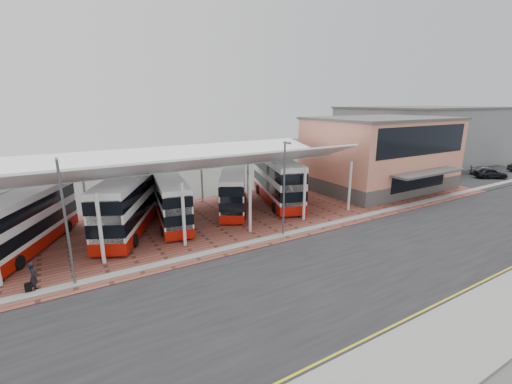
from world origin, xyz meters
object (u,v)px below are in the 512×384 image
bus_3 (170,201)px  carpark_car_b (487,171)px  bus_5 (277,180)px  carpark_car_a (491,173)px  terminal (380,153)px  bus_2 (129,204)px  pedestrian (34,276)px  bus_4 (233,191)px  bus_1 (26,222)px

bus_3 → carpark_car_b: size_ratio=2.33×
bus_5 → carpark_car_a: bearing=8.4°
terminal → bus_5: size_ratio=1.49×
bus_2 → pedestrian: bus_2 is taller
bus_2 → bus_4: 10.62m
bus_3 → bus_5: bearing=12.6°
bus_2 → pedestrian: size_ratio=6.41×
bus_1 → carpark_car_b: bus_1 is taller
bus_1 → bus_4: bus_1 is taller
bus_1 → bus_5: 23.88m
bus_3 → carpark_car_a: bearing=2.9°
bus_4 → carpark_car_b: bearing=22.8°
bus_3 → pedestrian: 13.36m
terminal → bus_4: bearing=177.6°
carpark_car_b → bus_2: bearing=147.8°
bus_3 → carpark_car_b: bearing=4.6°
bus_5 → bus_2: bearing=-158.6°
bus_4 → pedestrian: size_ratio=5.37×
carpark_car_a → pedestrian: bearing=126.4°
bus_1 → bus_2: (7.58, 0.17, 0.22)m
bus_2 → bus_3: bearing=29.2°
bus_3 → bus_4: 6.89m
carpark_car_b → bus_4: bearing=145.8°
terminal → carpark_car_a: 19.73m
bus_3 → bus_5: 12.58m
bus_2 → bus_5: bearing=29.7°
bus_2 → bus_4: (10.60, 0.57, -0.37)m
bus_5 → carpark_car_a: 34.95m
pedestrian → carpark_car_a: pedestrian is taller
terminal → bus_4: 21.54m
carpark_car_b → bus_1: bearing=148.5°
bus_2 → bus_3: bus_2 is taller
carpark_car_b → bus_5: bearing=144.5°
terminal → bus_5: 15.87m
pedestrian → bus_2: bearing=-41.9°
bus_1 → pedestrian: (0.45, -7.38, -1.30)m
bus_4 → carpark_car_a: bus_4 is taller
pedestrian → carpark_car_b: (59.38, 3.36, -0.24)m
bus_1 → bus_3: 11.31m
carpark_car_a → carpark_car_b: carpark_car_a is taller
pedestrian → carpark_car_a: size_ratio=0.42×
bus_4 → bus_5: (5.69, 0.19, 0.41)m
terminal → bus_3: size_ratio=1.72×
bus_4 → pedestrian: (-17.73, -8.12, -1.15)m
bus_5 → carpark_car_b: size_ratio=2.70×
bus_4 → bus_5: bus_5 is taller
bus_1 → bus_4: bearing=30.2°
bus_2 → bus_3: size_ratio=1.11×
carpark_car_a → carpark_car_b: 2.08m
carpark_car_a → terminal: bearing=108.9°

